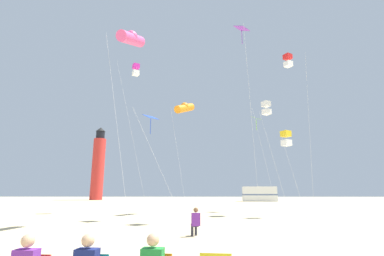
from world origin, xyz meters
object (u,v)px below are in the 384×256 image
object	(u,v)px
kite_tube_rainbow	(131,38)
kite_diamond_blue	(151,120)
rv_van_white	(259,194)
kite_box_scarlet	(288,61)
kite_box_magenta	(136,70)
kite_box_gold	(286,138)
lighthouse_distant	(98,165)
kite_box_white	(266,108)
kite_diamond_violet	(243,37)
kite_tube_orange	(185,108)
kite_diamond_lime	(257,122)
kite_flyer_standing	(195,221)

from	to	relation	value
kite_tube_rainbow	kite_diamond_blue	xyz separation A→B (m)	(0.85, 3.24, -4.39)
kite_tube_rainbow	rv_van_white	bearing A→B (deg)	68.55
kite_box_scarlet	kite_box_magenta	size ratio (longest dim) A/B	0.97
kite_box_magenta	kite_box_gold	bearing A→B (deg)	-20.12
lighthouse_distant	rv_van_white	bearing A→B (deg)	-14.22
rv_van_white	kite_box_magenta	bearing A→B (deg)	-117.83
kite_box_scarlet	kite_box_white	bearing A→B (deg)	178.90
kite_box_gold	kite_diamond_violet	bearing A→B (deg)	-136.98
kite_box_gold	lighthouse_distant	size ratio (longest dim) A/B	0.38
kite_tube_orange	kite_diamond_blue	bearing A→B (deg)	-109.97
kite_diamond_violet	kite_diamond_blue	size ratio (longest dim) A/B	1.87
lighthouse_distant	kite_diamond_blue	bearing A→B (deg)	-67.00
kite_box_gold	lighthouse_distant	bearing A→B (deg)	123.89
kite_tube_rainbow	kite_tube_orange	xyz separation A→B (m)	(2.90, 8.89, -1.79)
kite_diamond_violet	rv_van_white	world-z (taller)	kite_diamond_violet
kite_tube_rainbow	lighthouse_distant	bearing A→B (deg)	110.79
kite_diamond_lime	kite_diamond_blue	size ratio (longest dim) A/B	1.30
kite_diamond_lime	rv_van_white	xyz separation A→B (m)	(6.05, 29.14, -7.23)
kite_diamond_violet	kite_box_scarlet	size ratio (longest dim) A/B	0.96
kite_box_magenta	kite_diamond_violet	bearing A→B (deg)	-40.91
kite_diamond_violet	lighthouse_distant	bearing A→B (deg)	118.81
kite_diamond_violet	kite_diamond_blue	xyz separation A→B (m)	(-6.38, 0.98, -5.75)
kite_box_scarlet	kite_box_magenta	world-z (taller)	kite_box_magenta
kite_diamond_blue	lighthouse_distant	distance (m)	50.58
kite_box_white	kite_tube_rainbow	size ratio (longest dim) A/B	0.80
kite_diamond_lime	lighthouse_distant	size ratio (longest dim) A/B	0.55
kite_tube_orange	kite_box_gold	xyz separation A→B (m)	(7.88, -3.31, -3.47)
kite_tube_orange	kite_diamond_blue	world-z (taller)	kite_tube_orange
kite_diamond_violet	lighthouse_distant	distance (m)	54.43
kite_diamond_violet	kite_tube_orange	distance (m)	8.52
kite_box_gold	rv_van_white	xyz separation A→B (m)	(5.29, 35.35, -4.37)
kite_diamond_violet	kite_box_magenta	world-z (taller)	kite_box_magenta
kite_tube_orange	lighthouse_distant	bearing A→B (deg)	118.07
kite_flyer_standing	kite_box_magenta	size ratio (longest dim) A/B	0.08
kite_tube_rainbow	kite_box_scarlet	world-z (taller)	kite_box_scarlet
kite_diamond_lime	kite_tube_orange	world-z (taller)	kite_tube_orange
kite_box_gold	rv_van_white	world-z (taller)	kite_box_gold
kite_box_white	lighthouse_distant	world-z (taller)	lighthouse_distant
kite_tube_orange	kite_diamond_blue	distance (m)	6.55
kite_flyer_standing	kite_diamond_blue	bearing A→B (deg)	-77.97
kite_box_white	kite_flyer_standing	bearing A→B (deg)	-118.66
kite_box_gold	kite_box_magenta	size ratio (longest dim) A/B	0.45
kite_flyer_standing	kite_tube_rainbow	bearing A→B (deg)	-53.35
kite_diamond_violet	rv_van_white	distance (m)	41.16
kite_flyer_standing	kite_box_gold	world-z (taller)	kite_box_gold
kite_diamond_lime	rv_van_white	distance (m)	30.62
kite_flyer_standing	lighthouse_distant	distance (m)	58.27
kite_diamond_lime	kite_tube_orange	bearing A→B (deg)	-157.87
kite_diamond_violet	rv_van_white	xyz separation A→B (m)	(8.85, 38.67, -10.99)
kite_tube_orange	kite_box_scarlet	size ratio (longest dim) A/B	0.72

